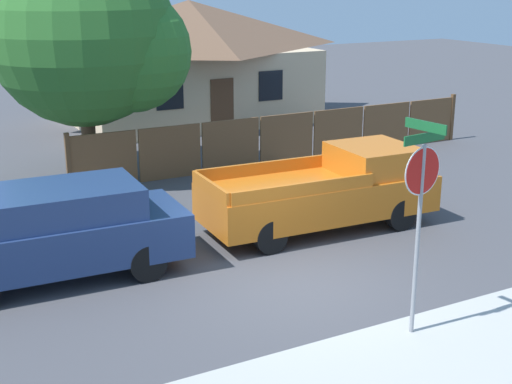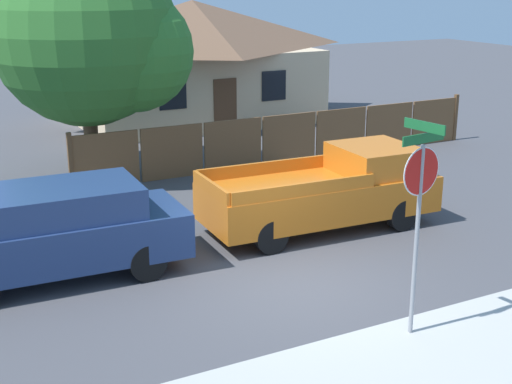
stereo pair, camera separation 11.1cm
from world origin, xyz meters
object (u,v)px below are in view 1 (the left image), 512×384
stop_sign (421,192)px  orange_pickup (327,191)px  oak_tree (92,37)px  house (190,59)px  red_suv (53,230)px

stop_sign → orange_pickup: bearing=64.6°
oak_tree → house: bearing=49.0°
red_suv → oak_tree: bearing=69.6°
orange_pickup → stop_sign: size_ratio=1.56×
red_suv → stop_sign: size_ratio=1.42×
stop_sign → red_suv: bearing=125.7°
house → oak_tree: (-5.57, -6.42, 1.54)m
oak_tree → red_suv: bearing=-113.0°
oak_tree → stop_sign: (1.73, -11.46, -1.58)m
house → orange_pickup: house is taller
house → red_suv: size_ratio=1.95×
house → orange_pickup: bearing=-99.8°
oak_tree → orange_pickup: bearing=-63.4°
house → orange_pickup: 13.32m
stop_sign → house: bearing=70.5°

